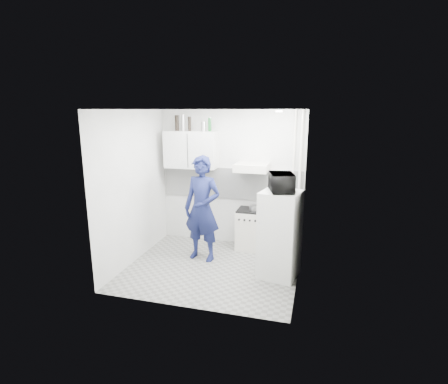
# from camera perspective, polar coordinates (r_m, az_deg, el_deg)

# --- Properties ---
(floor) EXTENTS (2.80, 2.80, 0.00)m
(floor) POSITION_cam_1_polar(r_m,az_deg,el_deg) (6.02, -1.88, -12.23)
(floor) COLOR gray
(floor) RESTS_ON ground
(ceiling) EXTENTS (2.80, 2.80, 0.00)m
(ceiling) POSITION_cam_1_polar(r_m,az_deg,el_deg) (5.43, -2.10, 13.35)
(ceiling) COLOR white
(ceiling) RESTS_ON wall_back
(wall_back) EXTENTS (2.80, 0.00, 2.80)m
(wall_back) POSITION_cam_1_polar(r_m,az_deg,el_deg) (6.76, 1.17, 2.27)
(wall_back) COLOR silver
(wall_back) RESTS_ON floor
(wall_left) EXTENTS (0.00, 2.60, 2.60)m
(wall_left) POSITION_cam_1_polar(r_m,az_deg,el_deg) (6.14, -14.56, 0.70)
(wall_left) COLOR silver
(wall_left) RESTS_ON floor
(wall_right) EXTENTS (0.00, 2.60, 2.60)m
(wall_right) POSITION_cam_1_polar(r_m,az_deg,el_deg) (5.35, 12.50, -1.04)
(wall_right) COLOR silver
(wall_right) RESTS_ON floor
(person) EXTENTS (0.73, 0.54, 1.84)m
(person) POSITION_cam_1_polar(r_m,az_deg,el_deg) (6.06, -3.58, -2.74)
(person) COLOR #141A45
(person) RESTS_ON floor
(stove) EXTENTS (0.47, 0.47, 0.75)m
(stove) POSITION_cam_1_polar(r_m,az_deg,el_deg) (6.68, 4.18, -6.15)
(stove) COLOR silver
(stove) RESTS_ON floor
(fridge) EXTENTS (0.68, 0.68, 1.38)m
(fridge) POSITION_cam_1_polar(r_m,az_deg,el_deg) (5.56, 9.09, -6.87)
(fridge) COLOR silver
(fridge) RESTS_ON floor
(stove_top) EXTENTS (0.45, 0.45, 0.03)m
(stove_top) POSITION_cam_1_polar(r_m,az_deg,el_deg) (6.56, 4.24, -2.95)
(stove_top) COLOR black
(stove_top) RESTS_ON stove
(saucepan) EXTENTS (0.16, 0.16, 0.09)m
(saucepan) POSITION_cam_1_polar(r_m,az_deg,el_deg) (6.49, 4.82, -2.59)
(saucepan) COLOR silver
(saucepan) RESTS_ON stove_top
(microwave) EXTENTS (0.58, 0.47, 0.28)m
(microwave) POSITION_cam_1_polar(r_m,az_deg,el_deg) (5.34, 9.41, 1.54)
(microwave) COLOR black
(microwave) RESTS_ON fridge
(bottle_b) EXTENTS (0.08, 0.08, 0.29)m
(bottle_b) POSITION_cam_1_polar(r_m,az_deg,el_deg) (6.80, -7.70, 11.10)
(bottle_b) COLOR black
(bottle_b) RESTS_ON upper_cabinet
(bottle_c) EXTENTS (0.07, 0.07, 0.30)m
(bottle_c) POSITION_cam_1_polar(r_m,az_deg,el_deg) (6.75, -6.70, 11.15)
(bottle_c) COLOR silver
(bottle_c) RESTS_ON upper_cabinet
(bottle_d) EXTENTS (0.06, 0.06, 0.27)m
(bottle_d) POSITION_cam_1_polar(r_m,az_deg,el_deg) (6.70, -5.65, 11.01)
(bottle_d) COLOR black
(bottle_d) RESTS_ON upper_cabinet
(canister_b) EXTENTS (0.09, 0.09, 0.18)m
(canister_b) POSITION_cam_1_polar(r_m,az_deg,el_deg) (6.61, -3.36, 10.64)
(canister_b) COLOR silver
(canister_b) RESTS_ON upper_cabinet
(bottle_e) EXTENTS (0.06, 0.06, 0.25)m
(bottle_e) POSITION_cam_1_polar(r_m,az_deg,el_deg) (6.57, -2.34, 10.95)
(bottle_e) COLOR #144C1E
(bottle_e) RESTS_ON upper_cabinet
(upper_cabinet) EXTENTS (1.00, 0.35, 0.70)m
(upper_cabinet) POSITION_cam_1_polar(r_m,az_deg,el_deg) (6.73, -5.42, 6.90)
(upper_cabinet) COLOR silver
(upper_cabinet) RESTS_ON wall_back
(range_hood) EXTENTS (0.60, 0.50, 0.14)m
(range_hood) POSITION_cam_1_polar(r_m,az_deg,el_deg) (6.38, 4.56, 4.02)
(range_hood) COLOR silver
(range_hood) RESTS_ON wall_back
(backsplash) EXTENTS (2.74, 0.03, 0.60)m
(backsplash) POSITION_cam_1_polar(r_m,az_deg,el_deg) (6.77, 1.14, 1.41)
(backsplash) COLOR white
(backsplash) RESTS_ON wall_back
(pipe_a) EXTENTS (0.05, 0.05, 2.60)m
(pipe_a) POSITION_cam_1_polar(r_m,az_deg,el_deg) (6.49, 12.19, 1.50)
(pipe_a) COLOR silver
(pipe_a) RESTS_ON floor
(pipe_b) EXTENTS (0.04, 0.04, 2.60)m
(pipe_b) POSITION_cam_1_polar(r_m,az_deg,el_deg) (6.50, 11.14, 1.56)
(pipe_b) COLOR silver
(pipe_b) RESTS_ON floor
(ceiling_spot_fixture) EXTENTS (0.10, 0.10, 0.02)m
(ceiling_spot_fixture) POSITION_cam_1_polar(r_m,az_deg,el_deg) (5.42, 8.98, 12.88)
(ceiling_spot_fixture) COLOR white
(ceiling_spot_fixture) RESTS_ON ceiling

